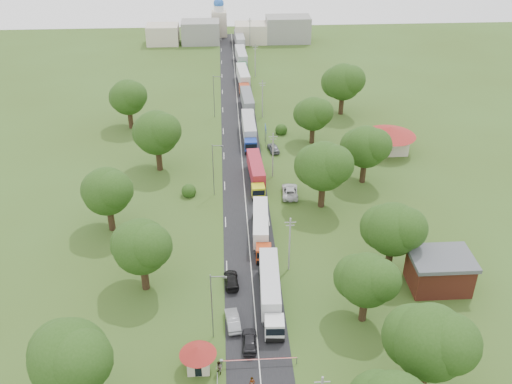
{
  "coord_description": "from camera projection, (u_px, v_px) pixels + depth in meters",
  "views": [
    {
      "loc": [
        -3.26,
        -72.77,
        52.76
      ],
      "look_at": [
        1.73,
        10.43,
        3.0
      ],
      "focal_mm": 40.0,
      "sensor_mm": 36.0,
      "label": 1
    }
  ],
  "objects": [
    {
      "name": "car_verge_near",
      "position": [
        290.0,
        191.0,
        101.52
      ],
      "size": [
        3.18,
        6.16,
        1.66
      ],
      "primitive_type": "imported",
      "rotation": [
        0.0,
        0.0,
        3.07
      ],
      "color": "silver",
      "rests_on": "ground"
    },
    {
      "name": "tree_7",
      "position": [
        343.0,
        82.0,
        129.79
      ],
      "size": [
        9.6,
        9.6,
        12.05
      ],
      "color": "#382616",
      "rests_on": "ground"
    },
    {
      "name": "distant_town",
      "position": [
        234.0,
        32.0,
        182.11
      ],
      "size": [
        52.0,
        8.0,
        8.0
      ],
      "color": "gray",
      "rests_on": "ground"
    },
    {
      "name": "car_lane_mid",
      "position": [
        233.0,
        320.0,
        73.61
      ],
      "size": [
        2.18,
        4.88,
        1.56
      ],
      "primitive_type": "imported",
      "rotation": [
        0.0,
        0.0,
        3.26
      ],
      "color": "gray",
      "rests_on": "ground"
    },
    {
      "name": "truck_2",
      "position": [
        256.0,
        173.0,
        105.01
      ],
      "size": [
        2.95,
        13.72,
        3.79
      ],
      "color": "#BEC317",
      "rests_on": "ground"
    },
    {
      "name": "lamp_2",
      "position": [
        215.0,
        94.0,
        129.32
      ],
      "size": [
        2.03,
        0.22,
        10.0
      ],
      "color": "slate",
      "rests_on": "ground"
    },
    {
      "name": "tree_4",
      "position": [
        323.0,
        166.0,
        94.94
      ],
      "size": [
        9.6,
        9.6,
        12.05
      ],
      "color": "#382616",
      "rests_on": "ground"
    },
    {
      "name": "info_sign",
      "position": [
        266.0,
        131.0,
        118.31
      ],
      "size": [
        0.12,
        3.1,
        4.1
      ],
      "color": "slate",
      "rests_on": "ground"
    },
    {
      "name": "pole_4",
      "position": [
        255.0,
        60.0,
        153.46
      ],
      "size": [
        1.6,
        0.24,
        9.0
      ],
      "color": "gray",
      "rests_on": "ground"
    },
    {
      "name": "tree_12",
      "position": [
        157.0,
        132.0,
        106.31
      ],
      "size": [
        9.6,
        9.6,
        12.05
      ],
      "color": "#382616",
      "rests_on": "ground"
    },
    {
      "name": "tree_11",
      "position": [
        107.0,
        191.0,
        89.17
      ],
      "size": [
        8.8,
        8.8,
        11.07
      ],
      "color": "#382616",
      "rests_on": "ground"
    },
    {
      "name": "pedestrian_booth",
      "position": [
        219.0,
        368.0,
        66.58
      ],
      "size": [
        1.08,
        1.14,
        1.86
      ],
      "primitive_type": "imported",
      "rotation": [
        0.0,
        0.0,
        -0.99
      ],
      "color": "gray",
      "rests_on": "ground"
    },
    {
      "name": "truck_4",
      "position": [
        247.0,
        103.0,
        133.74
      ],
      "size": [
        2.96,
        14.3,
        3.95
      ],
      "color": "silver",
      "rests_on": "ground"
    },
    {
      "name": "tree_2",
      "position": [
        367.0,
        279.0,
        71.62
      ],
      "size": [
        8.0,
        8.0,
        10.1
      ],
      "color": "#382616",
      "rests_on": "ground"
    },
    {
      "name": "pole_2",
      "position": [
        273.0,
        154.0,
        105.47
      ],
      "size": [
        1.6,
        0.24,
        9.0
      ],
      "color": "gray",
      "rests_on": "ground"
    },
    {
      "name": "tree_3",
      "position": [
        393.0,
        229.0,
        80.19
      ],
      "size": [
        8.8,
        8.8,
        11.07
      ],
      "color": "#382616",
      "rests_on": "ground"
    },
    {
      "name": "tree_13",
      "position": [
        128.0,
        97.0,
        123.35
      ],
      "size": [
        8.8,
        8.8,
        11.07
      ],
      "color": "#382616",
      "rests_on": "ground"
    },
    {
      "name": "boom_barrier",
      "position": [
        248.0,
        361.0,
        67.63
      ],
      "size": [
        9.22,
        0.35,
        1.18
      ],
      "color": "slate",
      "rests_on": "ground"
    },
    {
      "name": "pole_1",
      "position": [
        290.0,
        243.0,
        81.47
      ],
      "size": [
        1.6,
        0.24,
        9.0
      ],
      "color": "gray",
      "rests_on": "ground"
    },
    {
      "name": "truck_0",
      "position": [
        270.0,
        290.0,
        76.53
      ],
      "size": [
        3.02,
        14.82,
        4.1
      ],
      "color": "silver",
      "rests_on": "ground"
    },
    {
      "name": "tree_10",
      "position": [
        141.0,
        246.0,
        76.67
      ],
      "size": [
        8.8,
        8.8,
        11.07
      ],
      "color": "#382616",
      "rests_on": "ground"
    },
    {
      "name": "ground",
      "position": [
        249.0,
        243.0,
        89.59
      ],
      "size": [
        260.0,
        260.0,
        0.0
      ],
      "primitive_type": "plane",
      "color": "#344A18",
      "rests_on": "ground"
    },
    {
      "name": "tree_9",
      "position": [
        70.0,
        357.0,
        58.97
      ],
      "size": [
        9.6,
        9.6,
        12.05
      ],
      "color": "#382616",
      "rests_on": "ground"
    },
    {
      "name": "pole_5",
      "position": [
        250.0,
        32.0,
        177.46
      ],
      "size": [
        1.6,
        0.24,
        9.0
      ],
      "color": "gray",
      "rests_on": "ground"
    },
    {
      "name": "tree_5",
      "position": [
        366.0,
        146.0,
        102.57
      ],
      "size": [
        8.8,
        8.8,
        11.07
      ],
      "color": "#382616",
      "rests_on": "ground"
    },
    {
      "name": "car_lane_front",
      "position": [
        250.0,
        341.0,
        70.52
      ],
      "size": [
        2.03,
        4.61,
        1.54
      ],
      "primitive_type": "imported",
      "rotation": [
        0.0,
        0.0,
        3.1
      ],
      "color": "black",
      "rests_on": "ground"
    },
    {
      "name": "truck_3",
      "position": [
        249.0,
        130.0,
        120.74
      ],
      "size": [
        2.68,
        14.81,
        4.1
      ],
      "color": "navy",
      "rests_on": "ground"
    },
    {
      "name": "tree_1",
      "position": [
        430.0,
        341.0,
        60.92
      ],
      "size": [
        9.6,
        9.6,
        12.05
      ],
      "color": "#382616",
      "rests_on": "ground"
    },
    {
      "name": "truck_1",
      "position": [
        261.0,
        228.0,
        89.6
      ],
      "size": [
        2.99,
        13.76,
        3.8
      ],
      "color": "#AC3713",
      "rests_on": "ground"
    },
    {
      "name": "truck_6",
      "position": [
        241.0,
        58.0,
        162.84
      ],
      "size": [
        3.27,
        15.01,
        4.14
      ],
      "color": "#296D3C",
      "rests_on": "ground"
    },
    {
      "name": "church",
      "position": [
        219.0,
        20.0,
        187.75
      ],
      "size": [
        5.0,
        5.0,
        12.3
      ],
      "color": "beige",
      "rests_on": "ground"
    },
    {
      "name": "house_cream",
      "position": [
        390.0,
        135.0,
        114.97
      ],
      "size": [
        10.08,
        10.08,
        5.8
      ],
      "color": "beige",
      "rests_on": "ground"
    },
    {
      "name": "truck_7",
      "position": [
        240.0,
        41.0,
        177.13
      ],
      "size": [
        3.06,
        15.01,
        4.15
      ],
      "color": "#B4B4B4",
      "rests_on": "ground"
    },
    {
      "name": "car_verge_far",
      "position": [
        273.0,
        148.0,
        116.56
      ],
      "size": [
        2.56,
        4.74,
        1.53
      ],
      "primitive_type": "imported",
      "rotation": [
        0.0,
        0.0,
        3.32
      ],
      "color": "slate",
      "rests_on": "ground"
    },
    {
      "name": "car_lane_rear",
      "position": [
        231.0,
        280.0,
        80.67
      ],
      "size": [
        2.23,
        4.91,
        1.39
      ],
      "primitive_type": "imported",
      "rotation": [
        0.0,
        0.0,
        3.2
      ],
      "color": "black",
      "rests_on": "ground"
    },
    {
      "name": "truck_5",
      "position": [
        243.0,
        78.0,
        148.49
      ],
      "size": [
        3.31,
        14.83,
        4.1
      ],
      "color": "#A53519",
      "rests_on": "ground"
    },
    {
      "name": "road",
      "position": [
        244.0,
        180.0,
        106.73
      ],
      "size": [
        8.0,
        200.0,
        0.04
      ],
      "primitive_type": "cube",
      "color": "black",
      "rests_on": "ground"
    },
    {
      "name": "lamp_0",
      "position": [
        213.0,
        304.0,
        69.32
      ],
      "size": [
        2.03,
        0.22,
        10.0
      ],
      "color": "slate",
      "rests_on": "ground"
    },
    {
      "name": "tree_6",
      "position": [
        313.0,
        114.0,
        117.09
      ],
      "size": [
        8.0,
        8.0,
        10.1
      ],
      "color": "#382616",
      "rests_on": "ground"
    },
    {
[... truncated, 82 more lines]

